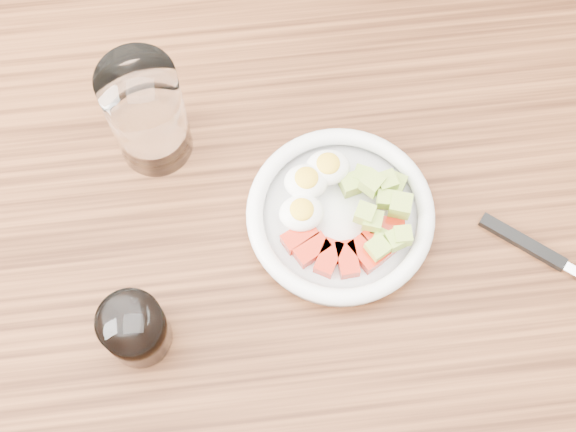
# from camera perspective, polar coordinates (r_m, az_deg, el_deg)

# --- Properties ---
(ground) EXTENTS (4.00, 4.00, 0.00)m
(ground) POSITION_cam_1_polar(r_m,az_deg,el_deg) (1.56, 0.41, -10.85)
(ground) COLOR brown
(ground) RESTS_ON ground
(dining_table) EXTENTS (1.50, 0.90, 0.77)m
(dining_table) POSITION_cam_1_polar(r_m,az_deg,el_deg) (0.91, 0.70, -3.47)
(dining_table) COLOR brown
(dining_table) RESTS_ON ground
(bowl) EXTENTS (0.19, 0.19, 0.05)m
(bowl) POSITION_cam_1_polar(r_m,az_deg,el_deg) (0.80, 3.71, 0.18)
(bowl) COLOR white
(bowl) RESTS_ON dining_table
(fork) EXTENTS (0.16, 0.13, 0.01)m
(fork) POSITION_cam_1_polar(r_m,az_deg,el_deg) (0.84, 17.89, -2.68)
(fork) COLOR black
(fork) RESTS_ON dining_table
(water_glass) EXTENTS (0.08, 0.08, 0.14)m
(water_glass) POSITION_cam_1_polar(r_m,az_deg,el_deg) (0.80, -10.01, 7.15)
(water_glass) COLOR white
(water_glass) RESTS_ON dining_table
(coffee_glass) EXTENTS (0.06, 0.06, 0.07)m
(coffee_glass) POSITION_cam_1_polar(r_m,az_deg,el_deg) (0.76, -10.81, -7.94)
(coffee_glass) COLOR white
(coffee_glass) RESTS_ON dining_table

